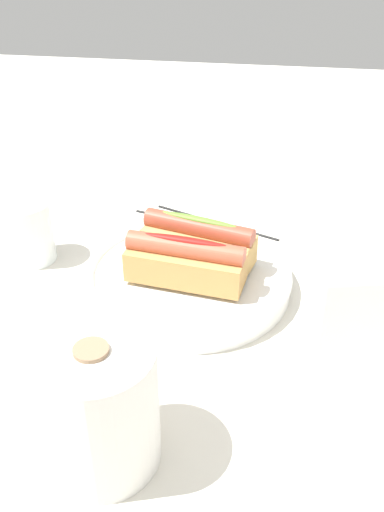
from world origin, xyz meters
The scene contains 9 objects.
ground_plane centered at (0.00, 0.00, 0.00)m, with size 2.40×2.40×0.00m, color silver.
serving_bowl centered at (0.00, -0.02, 0.02)m, with size 0.27×0.27×0.03m.
hotdog_front centered at (-0.01, -0.04, 0.06)m, with size 0.16×0.09×0.06m.
hotdog_back centered at (0.00, 0.01, 0.06)m, with size 0.16×0.07×0.06m.
water_glass centered at (0.24, -0.05, 0.04)m, with size 0.07×0.07×0.09m.
paper_towel_roll centered at (0.04, 0.27, 0.07)m, with size 0.11×0.11×0.13m.
napkin_box centered at (-0.21, 0.14, 0.07)m, with size 0.11×0.04×0.15m, color white.
chopstick_near centered at (0.02, -0.19, 0.00)m, with size 0.01×0.01×0.22m, color black.
chopstick_far centered at (-0.01, -0.20, 0.00)m, with size 0.01×0.01×0.22m, color black.
Camera 1 is at (-0.10, 0.62, 0.46)m, focal length 41.07 mm.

